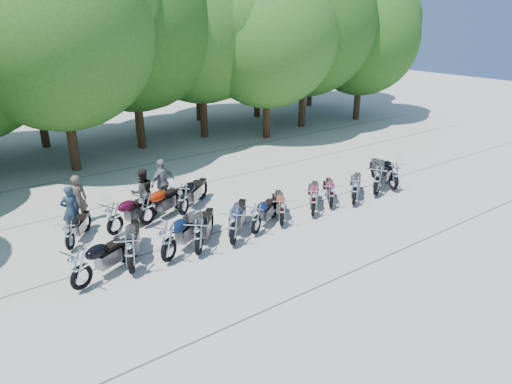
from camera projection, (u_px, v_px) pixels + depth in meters
ground at (282, 235)px, 15.35m from camera, size 90.00×90.00×0.00m
tree_3 at (56, 30)px, 19.57m from camera, size 8.70×8.70×10.67m
tree_4 at (130, 21)px, 23.10m from camera, size 9.13×9.13×11.20m
tree_5 at (200, 22)px, 25.44m from camera, size 9.04×9.04×11.10m
tree_6 at (267, 36)px, 25.53m from camera, size 8.00×8.00×9.82m
tree_7 at (305, 24)px, 28.04m from camera, size 8.79×8.79×10.79m
tree_8 at (362, 38)px, 30.47m from camera, size 7.53×7.53×9.25m
tree_11 at (29, 44)px, 23.68m from camera, size 7.56×7.56×9.28m
tree_12 at (131, 37)px, 26.67m from camera, size 7.88×7.88×9.67m
tree_13 at (196, 29)px, 29.99m from camera, size 8.31×8.31×10.20m
tree_14 at (257, 32)px, 31.21m from camera, size 8.02×8.02×9.84m
tree_15 at (313, 13)px, 34.72m from camera, size 9.67×9.67×11.86m
motorcycle_0 at (80, 268)px, 12.02m from camera, size 2.55×1.71×1.39m
motorcycle_1 at (130, 253)px, 12.77m from camera, size 1.77×2.57×1.41m
motorcycle_2 at (168, 241)px, 13.38m from camera, size 2.61×2.01×1.46m
motorcycle_3 at (198, 236)px, 13.78m from camera, size 2.14×2.29×1.36m
motorcycle_4 at (233, 226)px, 14.39m from camera, size 2.27×2.35×1.42m
motorcycle_5 at (256, 218)px, 15.12m from camera, size 2.28×1.73×1.27m
motorcycle_6 at (282, 211)px, 15.74m from camera, size 1.79×2.18×1.24m
motorcycle_7 at (314, 201)px, 16.48m from camera, size 2.12×2.14×1.31m
motorcycle_8 at (331, 195)px, 17.23m from camera, size 1.83×1.99×1.17m
motorcycle_9 at (355, 190)px, 17.46m from camera, size 2.26×2.02×1.32m
motorcycle_10 at (378, 180)px, 18.33m from camera, size 2.64×1.84×1.45m
motorcycle_11 at (394, 175)px, 18.94m from camera, size 1.80×2.62×1.44m
motorcycle_12 at (69, 235)px, 14.14m from camera, size 1.68×2.01×1.15m
motorcycle_13 at (114, 218)px, 15.05m from camera, size 2.50×1.66×1.36m
motorcycle_14 at (146, 208)px, 15.73m from camera, size 2.64×1.75×1.44m
motorcycle_15 at (183, 199)px, 16.53m from camera, size 2.43×2.16×1.42m
rider_0 at (71, 210)px, 15.20m from camera, size 0.65×0.45×1.71m
rider_1 at (143, 192)px, 16.67m from camera, size 0.94×0.78×1.78m
rider_2 at (163, 183)px, 17.45m from camera, size 1.18×0.73×1.88m
rider_3 at (78, 200)px, 15.95m from camera, size 0.71×0.51×1.80m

